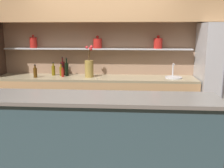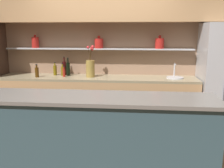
{
  "view_description": "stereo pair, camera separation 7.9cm",
  "coord_description": "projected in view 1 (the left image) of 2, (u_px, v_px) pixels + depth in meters",
  "views": [
    {
      "loc": [
        0.49,
        -3.14,
        1.72
      ],
      "look_at": [
        0.23,
        0.37,
        0.98
      ],
      "focal_mm": 40.0,
      "sensor_mm": 36.0,
      "label": 1
    },
    {
      "loc": [
        0.57,
        -3.13,
        1.72
      ],
      "look_at": [
        0.23,
        0.37,
        0.98
      ],
      "focal_mm": 40.0,
      "sensor_mm": 36.0,
      "label": 2
    }
  ],
  "objects": [
    {
      "name": "bottle_wine_5",
      "position": [
        67.0,
        69.0,
        4.59
      ],
      "size": [
        0.07,
        0.07,
        0.33
      ],
      "color": "black",
      "rests_on": "back_counter_unit"
    },
    {
      "name": "sink_fixture",
      "position": [
        174.0,
        77.0,
        4.39
      ],
      "size": [
        0.3,
        0.3,
        0.25
      ],
      "color": "#B7B7BC",
      "rests_on": "back_counter_unit"
    },
    {
      "name": "island_counter",
      "position": [
        86.0,
        139.0,
        2.86
      ],
      "size": [
        2.96,
        0.61,
        1.02
      ],
      "color": "#334C56",
      "rests_on": "ground_plane"
    },
    {
      "name": "flower_vase",
      "position": [
        89.0,
        67.0,
        4.43
      ],
      "size": [
        0.15,
        0.16,
        0.56
      ],
      "color": "olive",
      "rests_on": "back_counter_unit"
    },
    {
      "name": "bottle_wine_2",
      "position": [
        63.0,
        68.0,
        4.67
      ],
      "size": [
        0.08,
        0.08,
        0.34
      ],
      "color": "#380C0C",
      "rests_on": "back_counter_unit"
    },
    {
      "name": "bottle_sauce_0",
      "position": [
        63.0,
        72.0,
        4.48
      ],
      "size": [
        0.05,
        0.05,
        0.19
      ],
      "color": "maroon",
      "rests_on": "back_counter_unit"
    },
    {
      "name": "back_wall_unit",
      "position": [
        104.0,
        41.0,
        4.62
      ],
      "size": [
        5.2,
        0.44,
        2.6
      ],
      "color": "#937056",
      "rests_on": "ground_plane"
    },
    {
      "name": "bottle_oil_4",
      "position": [
        61.0,
        71.0,
        4.59
      ],
      "size": [
        0.06,
        0.06,
        0.23
      ],
      "color": "brown",
      "rests_on": "back_counter_unit"
    },
    {
      "name": "back_counter_unit",
      "position": [
        96.0,
        102.0,
        4.58
      ],
      "size": [
        3.56,
        0.62,
        0.92
      ],
      "color": "tan",
      "rests_on": "ground_plane"
    },
    {
      "name": "bottle_spirit_1",
      "position": [
        35.0,
        72.0,
        4.41
      ],
      "size": [
        0.07,
        0.07,
        0.23
      ],
      "color": "#4C2D0C",
      "rests_on": "back_counter_unit"
    },
    {
      "name": "ground_plane",
      "position": [
        93.0,
        158.0,
        3.45
      ],
      "size": [
        12.0,
        12.0,
        0.0
      ],
      "primitive_type": "plane",
      "color": "brown"
    },
    {
      "name": "bottle_oil_3",
      "position": [
        53.0,
        70.0,
        4.64
      ],
      "size": [
        0.06,
        0.06,
        0.24
      ],
      "color": "brown",
      "rests_on": "back_counter_unit"
    }
  ]
}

